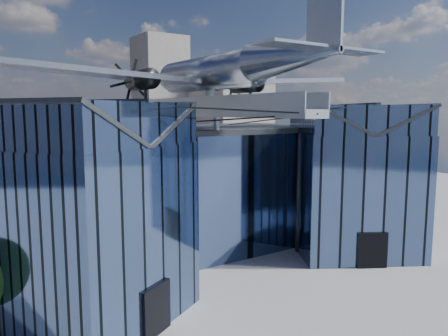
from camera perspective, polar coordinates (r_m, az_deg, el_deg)
ground_plane at (r=31.44m, az=2.09°, el=-13.53°), size 120.00×120.00×0.00m
museum at (r=34.70m, az=-3.52°, el=-2.04°), size 32.88×24.50×17.60m
bg_towers at (r=76.56m, az=-19.81°, el=6.09°), size 77.00×24.50×26.00m
tree_plaza_e at (r=43.49m, az=20.24°, el=-3.51°), size 3.92×3.92×4.92m
tree_side_e at (r=63.19m, az=18.45°, el=0.11°), size 3.86×3.86×5.31m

